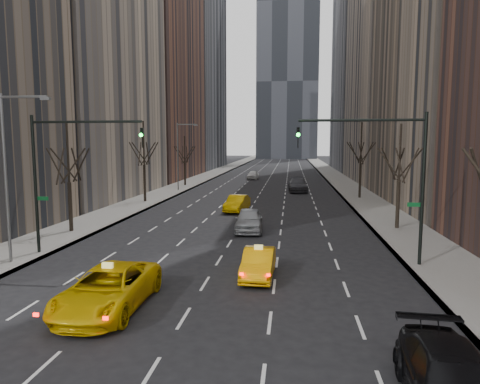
% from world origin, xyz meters
% --- Properties ---
extents(ground, '(400.00, 400.00, 0.00)m').
position_xyz_m(ground, '(0.00, 0.00, 0.00)').
color(ground, black).
rests_on(ground, ground).
extents(sidewalk_left, '(4.50, 320.00, 0.15)m').
position_xyz_m(sidewalk_left, '(-12.25, 70.00, 0.07)').
color(sidewalk_left, slate).
rests_on(sidewalk_left, ground).
extents(sidewalk_right, '(4.50, 320.00, 0.15)m').
position_xyz_m(sidewalk_right, '(12.25, 70.00, 0.07)').
color(sidewalk_right, slate).
rests_on(sidewalk_right, ground).
extents(bld_left_far, '(14.00, 28.00, 44.00)m').
position_xyz_m(bld_left_far, '(-21.50, 66.00, 22.00)').
color(bld_left_far, brown).
rests_on(bld_left_far, ground).
extents(bld_left_deep, '(14.00, 30.00, 60.00)m').
position_xyz_m(bld_left_deep, '(-21.50, 96.00, 30.00)').
color(bld_left_deep, slate).
rests_on(bld_left_deep, ground).
extents(bld_right_far, '(14.00, 28.00, 50.00)m').
position_xyz_m(bld_right_far, '(21.50, 64.00, 25.00)').
color(bld_right_far, tan).
rests_on(bld_right_far, ground).
extents(bld_right_deep, '(14.00, 30.00, 58.00)m').
position_xyz_m(bld_right_deep, '(21.50, 95.00, 29.00)').
color(bld_right_deep, slate).
rests_on(bld_right_deep, ground).
extents(tower_far, '(24.00, 24.00, 120.00)m').
position_xyz_m(tower_far, '(2.00, 170.00, 60.00)').
color(tower_far, black).
rests_on(tower_far, ground).
extents(tree_lw_b, '(3.36, 3.50, 7.82)m').
position_xyz_m(tree_lw_b, '(-12.00, 18.00, 3.72)').
color(tree_lw_b, black).
rests_on(tree_lw_b, ground).
extents(tree_lw_c, '(3.36, 3.50, 8.74)m').
position_xyz_m(tree_lw_c, '(-12.00, 34.00, 4.04)').
color(tree_lw_c, black).
rests_on(tree_lw_c, ground).
extents(tree_lw_d, '(3.36, 3.50, 7.36)m').
position_xyz_m(tree_lw_d, '(-12.00, 52.00, 3.56)').
color(tree_lw_d, black).
rests_on(tree_lw_d, ground).
extents(tree_rw_b, '(3.36, 3.50, 7.82)m').
position_xyz_m(tree_rw_b, '(12.00, 22.00, 3.72)').
color(tree_rw_b, black).
rests_on(tree_rw_b, ground).
extents(tree_rw_c, '(3.36, 3.50, 8.74)m').
position_xyz_m(tree_rw_c, '(12.00, 40.00, 4.04)').
color(tree_rw_c, black).
rests_on(tree_rw_c, ground).
extents(traffic_mast_left, '(6.69, 0.39, 8.00)m').
position_xyz_m(traffic_mast_left, '(-9.11, 12.00, 5.49)').
color(traffic_mast_left, black).
rests_on(traffic_mast_left, ground).
extents(traffic_mast_right, '(6.69, 0.39, 8.00)m').
position_xyz_m(traffic_mast_right, '(9.11, 12.00, 5.49)').
color(traffic_mast_right, black).
rests_on(traffic_mast_right, ground).
extents(streetlight_near, '(2.83, 0.22, 9.00)m').
position_xyz_m(streetlight_near, '(-10.84, 10.00, 5.62)').
color(streetlight_near, slate).
rests_on(streetlight_near, ground).
extents(streetlight_far, '(2.83, 0.22, 9.00)m').
position_xyz_m(streetlight_far, '(-10.84, 45.00, 5.62)').
color(streetlight_far, slate).
rests_on(streetlight_far, ground).
extents(taxi_suv, '(2.78, 6.03, 1.67)m').
position_xyz_m(taxi_suv, '(-3.19, 4.53, 0.84)').
color(taxi_suv, '#EEC105').
rests_on(taxi_suv, ground).
extents(taxi_sedan, '(1.55, 4.23, 1.38)m').
position_xyz_m(taxi_sedan, '(2.42, 9.32, 0.69)').
color(taxi_sedan, '#FFAA05').
rests_on(taxi_sedan, ground).
extents(silver_sedan_ahead, '(2.26, 5.06, 1.69)m').
position_xyz_m(silver_sedan_ahead, '(0.87, 20.16, 0.84)').
color(silver_sedan_ahead, '#9C9FA3').
rests_on(silver_sedan_ahead, ground).
extents(far_taxi, '(2.22, 4.83, 1.53)m').
position_xyz_m(far_taxi, '(-1.15, 29.14, 0.77)').
color(far_taxi, '#ECB104').
rests_on(far_taxi, ground).
extents(far_suv_grey, '(2.71, 6.21, 1.78)m').
position_xyz_m(far_suv_grey, '(4.89, 46.52, 0.89)').
color(far_suv_grey, '#2D2D32').
rests_on(far_suv_grey, ground).
extents(far_car_white, '(2.04, 4.51, 1.50)m').
position_xyz_m(far_car_white, '(-2.82, 65.09, 0.75)').
color(far_car_white, white).
rests_on(far_car_white, ground).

